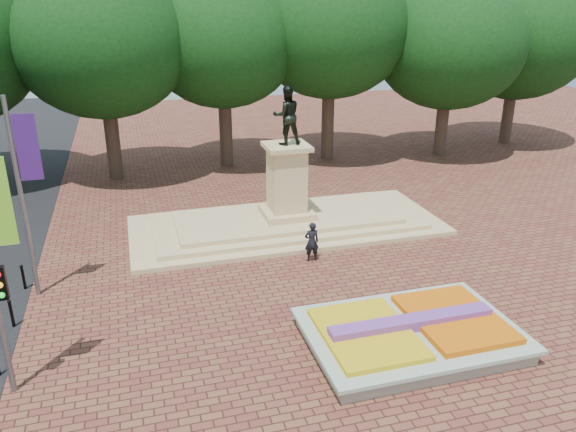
% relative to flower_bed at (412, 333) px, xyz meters
% --- Properties ---
extents(ground, '(90.00, 90.00, 0.00)m').
position_rel_flower_bed_xyz_m(ground, '(-1.03, 2.00, -0.38)').
color(ground, brown).
rests_on(ground, ground).
extents(flower_bed, '(6.30, 4.30, 0.91)m').
position_rel_flower_bed_xyz_m(flower_bed, '(0.00, 0.00, 0.00)').
color(flower_bed, gray).
rests_on(flower_bed, ground).
extents(monument, '(14.00, 6.00, 6.40)m').
position_rel_flower_bed_xyz_m(monument, '(-1.03, 10.00, 0.50)').
color(monument, tan).
rests_on(monument, ground).
extents(tree_row_back, '(44.80, 8.80, 10.43)m').
position_rel_flower_bed_xyz_m(tree_row_back, '(1.31, 20.00, 6.29)').
color(tree_row_back, '#3B2920').
rests_on(tree_row_back, ground).
extents(pedestrian, '(0.60, 0.39, 1.63)m').
position_rel_flower_bed_xyz_m(pedestrian, '(-1.05, 6.39, 0.44)').
color(pedestrian, black).
rests_on(pedestrian, ground).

